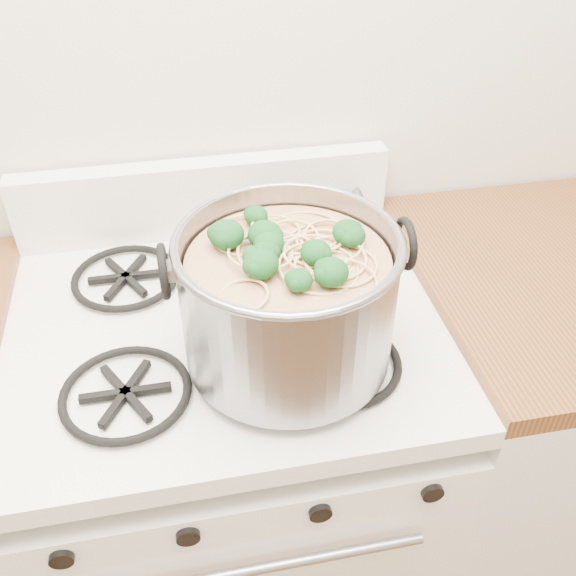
# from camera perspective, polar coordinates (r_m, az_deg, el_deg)

# --- Properties ---
(gas_range) EXTENTS (0.76, 0.66, 0.92)m
(gas_range) POSITION_cam_1_polar(r_m,az_deg,el_deg) (1.49, -4.51, -16.60)
(gas_range) COLOR white
(gas_range) RESTS_ON ground
(stock_pot) EXTENTS (0.37, 0.34, 0.23)m
(stock_pot) POSITION_cam_1_polar(r_m,az_deg,el_deg) (0.98, 0.00, -1.06)
(stock_pot) COLOR gray
(stock_pot) RESTS_ON gas_range
(spatula) EXTENTS (0.42, 0.42, 0.02)m
(spatula) POSITION_cam_1_polar(r_m,az_deg,el_deg) (1.17, 2.10, 0.51)
(spatula) COLOR black
(spatula) RESTS_ON gas_range
(glass_bowl) EXTENTS (0.10, 0.10, 0.02)m
(glass_bowl) POSITION_cam_1_polar(r_m,az_deg,el_deg) (1.37, 1.30, 6.75)
(glass_bowl) COLOR white
(glass_bowl) RESTS_ON gas_range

